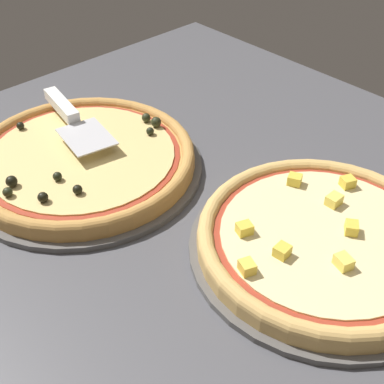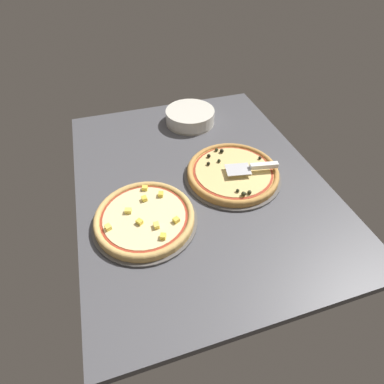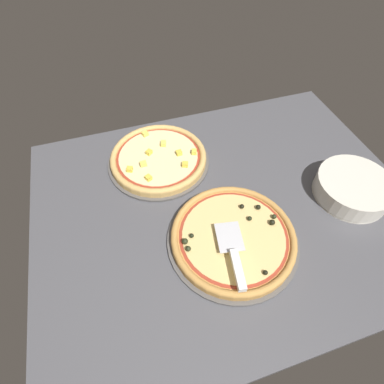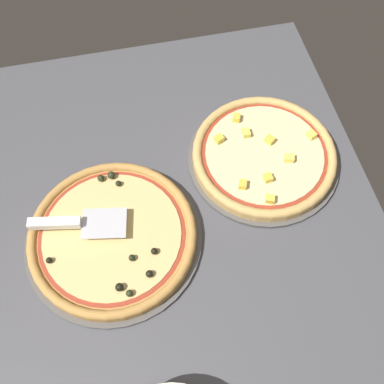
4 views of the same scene
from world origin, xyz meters
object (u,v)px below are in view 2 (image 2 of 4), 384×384
object	(u,v)px
pizza_back	(145,217)
plate_stack	(190,117)
serving_spatula	(257,167)
pizza_front	(233,172)

from	to	relation	value
pizza_back	plate_stack	distance (cm)	68.16
serving_spatula	plate_stack	xyz separation A→B (cm)	(48.59, 13.54, -2.43)
serving_spatula	pizza_front	bearing A→B (deg)	68.79
pizza_front	plate_stack	xyz separation A→B (cm)	(45.13, 4.62, 0.98)
pizza_front	plate_stack	size ratio (longest dim) A/B	1.53
pizza_front	plate_stack	distance (cm)	45.37
serving_spatula	pizza_back	bearing A→B (deg)	101.75
pizza_back	serving_spatula	size ratio (longest dim) A/B	1.63
plate_stack	pizza_back	bearing A→B (deg)	149.35
pizza_back	serving_spatula	world-z (taller)	serving_spatula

